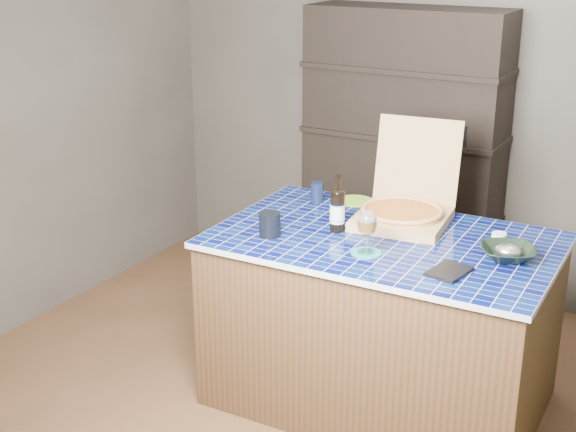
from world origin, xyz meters
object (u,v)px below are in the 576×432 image
Objects in this scene: kitchen_island at (381,320)px; bowl at (508,253)px; wine_glass at (367,224)px; pizza_box at (404,209)px; dvd_case at (449,272)px; mead_bottle at (337,209)px.

bowl is (0.57, 0.03, 0.46)m from kitchen_island.
wine_glass is 0.84× the size of bowl.
pizza_box is at bearing 90.05° from kitchen_island.
pizza_box is (-0.01, 0.24, 0.50)m from kitchen_island.
wine_glass is at bearing -156.10° from bowl.
kitchen_island is at bearing 158.11° from dvd_case.
mead_bottle reaches higher than wine_glass.
mead_bottle reaches higher than kitchen_island.
wine_glass is at bearing -89.82° from kitchen_island.
mead_bottle is at bearing -175.78° from bowl.
bowl is (0.17, 0.27, 0.02)m from dvd_case.
dvd_case reaches higher than kitchen_island.
dvd_case is (0.40, -0.48, -0.06)m from pizza_box.
dvd_case is at bearing -3.60° from wine_glass.
pizza_box reaches higher than wine_glass.
mead_bottle is at bearing -136.80° from pizza_box.
bowl reaches higher than kitchen_island.
mead_bottle reaches higher than dvd_case.
kitchen_island is 0.73m from bowl.
bowl is (0.56, 0.25, -0.11)m from wine_glass.
wine_glass is (0.24, -0.19, 0.03)m from mead_bottle.
wine_glass is at bearing -95.27° from pizza_box.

